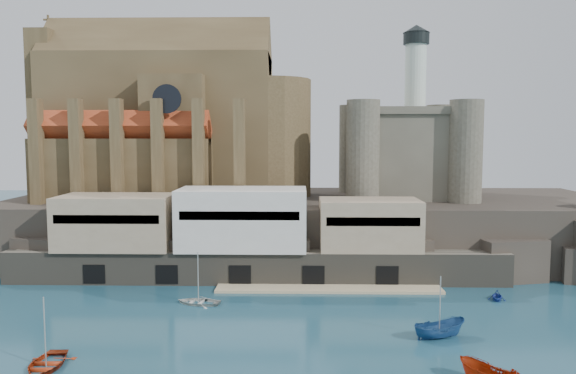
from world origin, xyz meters
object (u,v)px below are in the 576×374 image
(church, at_px, (171,126))
(boat_0, at_px, (46,367))
(castle_keep, at_px, (405,148))
(boat_2, at_px, (439,338))

(church, distance_m, boat_0, 54.09)
(church, distance_m, castle_keep, 40.39)
(church, distance_m, boat_2, 59.40)
(church, bearing_deg, boat_2, -48.56)
(castle_keep, bearing_deg, church, 178.89)
(castle_keep, bearing_deg, boat_0, -129.82)
(castle_keep, xyz_separation_m, boat_0, (-40.50, -48.58, -18.31))
(castle_keep, relative_size, boat_0, 4.82)
(church, height_order, boat_2, church)
(boat_0, distance_m, boat_2, 37.64)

